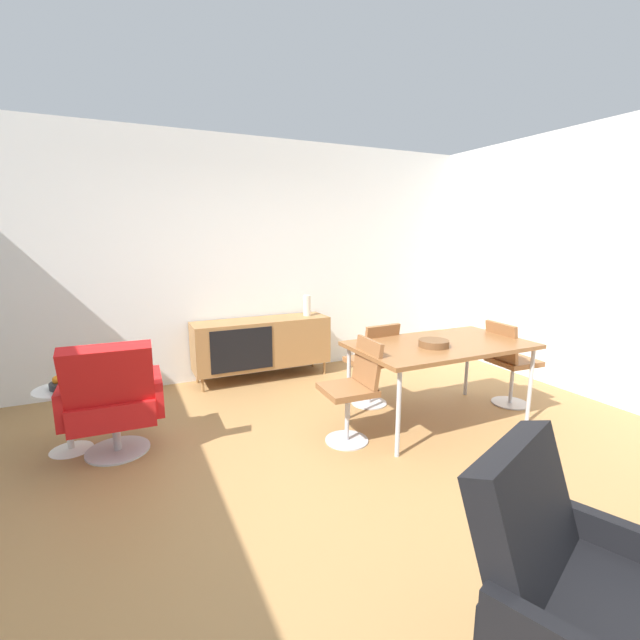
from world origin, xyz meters
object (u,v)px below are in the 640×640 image
dining_chair_back_left (374,361)px  side_table_round (67,412)px  dining_table (440,348)px  lounge_chair_red (112,399)px  dining_chair_near_window (354,386)px  armchair_black_shell (571,591)px  dining_chair_far_end (509,360)px  sideboard (262,343)px  vase_cobalt (307,306)px  wooden_bowl_on_table (434,343)px  fruit_bowl (64,384)px

dining_chair_back_left → side_table_round: size_ratio=1.65×
dining_table → lounge_chair_red: (-2.68, 0.56, -0.23)m
dining_chair_near_window → side_table_round: size_ratio=1.65×
dining_chair_near_window → lounge_chair_red: 1.88m
armchair_black_shell → lounge_chair_red: bearing=118.6°
dining_chair_far_end → lounge_chair_red: lounge_chair_red is taller
lounge_chair_red → armchair_black_shell: 3.05m
dining_table → lounge_chair_red: bearing=168.3°
side_table_round → sideboard: bearing=28.1°
dining_chair_near_window → lounge_chair_red: lounge_chair_red is taller
sideboard → armchair_black_shell: bearing=-92.0°
lounge_chair_red → side_table_round: (-0.34, 0.25, -0.15)m
vase_cobalt → lounge_chair_red: bearing=-149.5°
vase_cobalt → dining_chair_back_left: 1.35m
dining_table → wooden_bowl_on_table: 0.18m
dining_chair_near_window → side_table_round: 2.29m
wooden_bowl_on_table → fruit_bowl: bearing=162.9°
wooden_bowl_on_table → dining_chair_back_left: (-0.20, 0.63, -0.30)m
side_table_round → dining_chair_near_window: bearing=-20.9°
dining_table → armchair_black_shell: 2.46m
vase_cobalt → wooden_bowl_on_table: 1.95m
sideboard → dining_chair_far_end: (1.98, -1.84, 0.03)m
dining_chair_far_end → fruit_bowl: size_ratio=4.28×
dining_chair_back_left → fruit_bowl: 2.69m
dining_chair_back_left → armchair_black_shell: (-0.88, -2.68, -0.00)m
armchair_black_shell → side_table_round: armchair_black_shell is taller
lounge_chair_red → vase_cobalt: bearing=30.5°
wooden_bowl_on_table → armchair_black_shell: armchair_black_shell is taller
dining_chair_near_window → armchair_black_shell: armchair_black_shell is taller
wooden_bowl_on_table → side_table_round: wooden_bowl_on_table is taller
dining_chair_near_window → fruit_bowl: dining_chair_near_window is taller
dining_chair_far_end → fruit_bowl: dining_chair_far_end is taller
sideboard → dining_chair_near_window: (0.20, -1.84, 0.03)m
dining_chair_near_window → wooden_bowl_on_table: bearing=-5.4°
dining_table → armchair_black_shell: bearing=-120.1°
dining_table → dining_chair_back_left: bearing=121.8°
sideboard → dining_chair_back_left: (0.75, -1.28, 0.03)m
sideboard → vase_cobalt: 0.71m
dining_chair_far_end → dining_chair_back_left: (-1.24, 0.55, 0.00)m
sideboard → lounge_chair_red: (-1.59, -1.28, 0.03)m
sideboard → side_table_round: bearing=-151.9°
dining_table → dining_chair_far_end: dining_chair_far_end is taller
armchair_black_shell → side_table_round: (-1.79, 2.93, -0.15)m
dining_table → dining_chair_back_left: (-0.35, 0.56, -0.23)m
fruit_bowl → dining_table: bearing=-15.0°
sideboard → side_table_round: size_ratio=3.08×
fruit_bowl → wooden_bowl_on_table: bearing=-17.1°
vase_cobalt → dining_table: size_ratio=0.16×
fruit_bowl → vase_cobalt: bearing=22.3°
side_table_round → fruit_bowl: 0.23m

